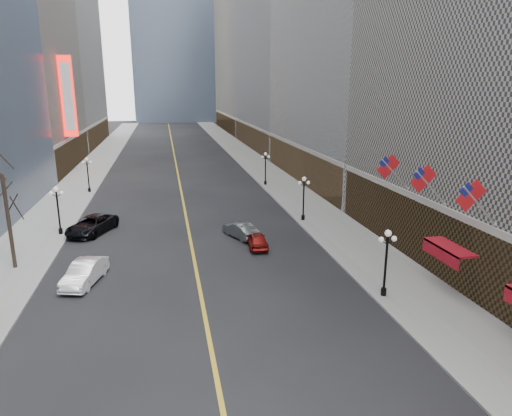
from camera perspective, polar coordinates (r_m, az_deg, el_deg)
name	(u,v)px	position (r m, az deg, el deg)	size (l,w,h in m)	color
sidewalk_east	(274,179)	(68.60, 2.25, 3.66)	(6.00, 230.00, 0.15)	gray
sidewalk_west	(77,187)	(67.83, -21.43, 2.50)	(6.00, 230.00, 0.15)	gray
lane_line	(177,171)	(76.60, -9.81, 4.59)	(0.25, 200.00, 0.02)	gold
bldg_east_c	(307,36)	(106.78, 6.41, 20.60)	(26.60, 40.60, 48.80)	#9A9A9D
bldg_east_d	(265,26)	(148.90, 1.12, 21.76)	(26.60, 46.60, 62.80)	gray
streetlamp_east_1	(386,256)	(30.71, 15.98, -5.79)	(1.26, 0.44, 4.52)	black
streetlamp_east_2	(304,194)	(46.70, 5.98, 1.78)	(1.26, 0.44, 4.52)	black
streetlamp_east_3	(265,165)	(63.77, 1.19, 5.39)	(1.26, 0.44, 4.52)	black
streetlamp_west_2	(58,205)	(45.74, -23.55, 0.31)	(1.26, 0.44, 4.52)	black
streetlamp_west_3	(88,171)	(63.07, -20.30, 4.36)	(1.26, 0.44, 4.52)	black
flag_3	(473,198)	(28.89, 25.52, 1.11)	(2.87, 0.12, 2.87)	#B2B2B7
flag_4	(425,181)	(32.92, 20.41, 3.18)	(2.87, 0.12, 2.87)	#B2B2B7
flag_5	(390,168)	(37.18, 16.42, 4.76)	(2.87, 0.12, 2.87)	#B2B2B7
awning_c	(447,249)	(32.80, 22.74, -4.73)	(1.40, 4.00, 0.93)	maroon
theatre_marquee	(68,97)	(76.69, -22.46, 12.74)	(2.00, 0.55, 12.00)	red
tree_west_far	(4,189)	(37.94, -28.97, 2.07)	(3.60, 3.60, 7.92)	#2D231C
car_nb_mid	(85,273)	(34.53, -20.64, -7.59)	(1.70, 4.88, 1.61)	silver
car_nb_far	(92,225)	(45.80, -19.83, -2.00)	(2.73, 5.92, 1.65)	black
car_sb_mid	(257,240)	(39.37, 0.13, -4.03)	(1.58, 3.94, 1.34)	maroon
car_sb_far	(240,230)	(42.01, -1.96, -2.76)	(1.49, 4.26, 1.40)	#4F5457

